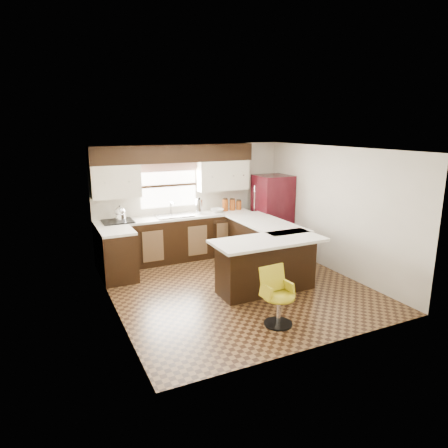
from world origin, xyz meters
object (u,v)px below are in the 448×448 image
peninsula_return (266,266)px  bar_chair (279,297)px  peninsula_long (263,247)px  refrigerator (272,213)px

peninsula_return → bar_chair: 1.23m
peninsula_long → peninsula_return: (-0.53, -0.97, 0.00)m
peninsula_return → refrigerator: refrigerator is taller
bar_chair → peninsula_return: bearing=63.4°
peninsula_long → refrigerator: bearing=50.1°
refrigerator → bar_chair: 3.60m
peninsula_long → peninsula_return: bearing=-118.3°
peninsula_long → bar_chair: peninsula_long is taller
peninsula_return → refrigerator: bearing=55.5°
refrigerator → bar_chair: refrigerator is taller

